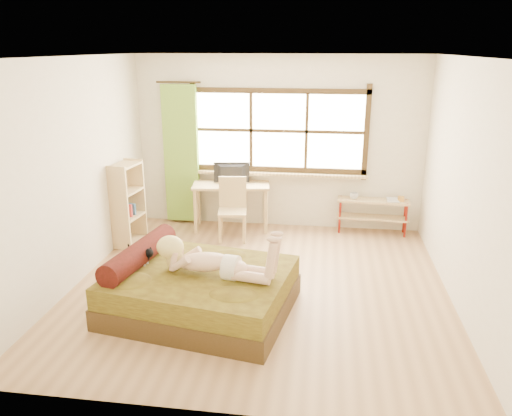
# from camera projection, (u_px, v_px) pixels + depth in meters

# --- Properties ---
(floor) EXTENTS (4.50, 4.50, 0.00)m
(floor) POSITION_uv_depth(u_px,v_px,m) (260.00, 286.00, 6.12)
(floor) COLOR #9E754C
(floor) RESTS_ON ground
(ceiling) EXTENTS (4.50, 4.50, 0.00)m
(ceiling) POSITION_uv_depth(u_px,v_px,m) (260.00, 57.00, 5.29)
(ceiling) COLOR white
(ceiling) RESTS_ON wall_back
(wall_back) EXTENTS (4.50, 0.00, 4.50)m
(wall_back) POSITION_uv_depth(u_px,v_px,m) (279.00, 143.00, 7.83)
(wall_back) COLOR silver
(wall_back) RESTS_ON floor
(wall_front) EXTENTS (4.50, 0.00, 4.50)m
(wall_front) POSITION_uv_depth(u_px,v_px,m) (219.00, 259.00, 3.59)
(wall_front) COLOR silver
(wall_front) RESTS_ON floor
(wall_left) EXTENTS (0.00, 4.50, 4.50)m
(wall_left) POSITION_uv_depth(u_px,v_px,m) (75.00, 173.00, 6.00)
(wall_left) COLOR silver
(wall_left) RESTS_ON floor
(wall_right) EXTENTS (0.00, 4.50, 4.50)m
(wall_right) POSITION_uv_depth(u_px,v_px,m) (465.00, 187.00, 5.41)
(wall_right) COLOR silver
(wall_right) RESTS_ON floor
(window) EXTENTS (2.80, 0.16, 1.46)m
(window) POSITION_uv_depth(u_px,v_px,m) (279.00, 134.00, 7.75)
(window) COLOR #FFEDBF
(window) RESTS_ON wall_back
(curtain) EXTENTS (0.55, 0.10, 2.20)m
(curtain) POSITION_uv_depth(u_px,v_px,m) (181.00, 155.00, 7.98)
(curtain) COLOR #579328
(curtain) RESTS_ON wall_back
(bed) EXTENTS (2.13, 1.82, 0.72)m
(bed) POSITION_uv_depth(u_px,v_px,m) (197.00, 289.00, 5.49)
(bed) COLOR #31220E
(bed) RESTS_ON floor
(woman) EXTENTS (1.38, 0.60, 0.57)m
(woman) POSITION_uv_depth(u_px,v_px,m) (212.00, 250.00, 5.26)
(woman) COLOR #DAAC8C
(woman) RESTS_ON bed
(kitten) EXTENTS (0.30, 0.16, 0.23)m
(kitten) POSITION_uv_depth(u_px,v_px,m) (140.00, 255.00, 5.57)
(kitten) COLOR black
(kitten) RESTS_ON bed
(desk) EXTENTS (1.26, 0.71, 0.75)m
(desk) POSITION_uv_depth(u_px,v_px,m) (231.00, 190.00, 7.85)
(desk) COLOR tan
(desk) RESTS_ON floor
(monitor) EXTENTS (0.57, 0.15, 0.32)m
(monitor) POSITION_uv_depth(u_px,v_px,m) (231.00, 173.00, 7.82)
(monitor) COLOR black
(monitor) RESTS_ON desk
(chair) EXTENTS (0.47, 0.47, 0.93)m
(chair) POSITION_uv_depth(u_px,v_px,m) (233.00, 205.00, 7.54)
(chair) COLOR tan
(chair) RESTS_ON floor
(pipe_shelf) EXTENTS (1.10, 0.33, 0.62)m
(pipe_shelf) POSITION_uv_depth(u_px,v_px,m) (374.00, 209.00, 7.75)
(pipe_shelf) COLOR tan
(pipe_shelf) RESTS_ON floor
(cup) EXTENTS (0.13, 0.13, 0.10)m
(cup) POSITION_uv_depth(u_px,v_px,m) (354.00, 196.00, 7.73)
(cup) COLOR gray
(cup) RESTS_ON pipe_shelf
(book) EXTENTS (0.19, 0.26, 0.02)m
(book) POSITION_uv_depth(u_px,v_px,m) (387.00, 200.00, 7.68)
(book) COLOR gray
(book) RESTS_ON pipe_shelf
(bookshelf) EXTENTS (0.37, 0.57, 1.23)m
(bookshelf) POSITION_uv_depth(u_px,v_px,m) (128.00, 204.00, 7.23)
(bookshelf) COLOR tan
(bookshelf) RESTS_ON floor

